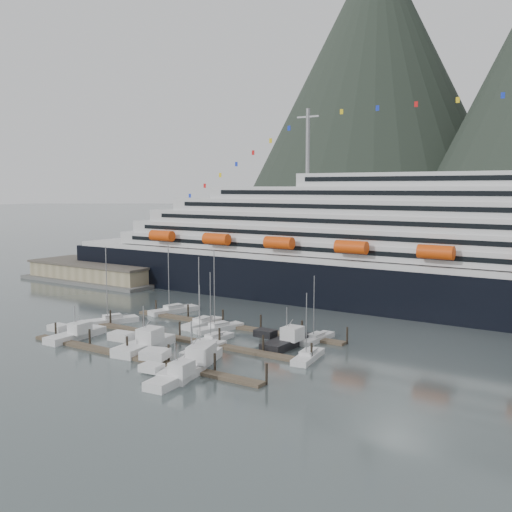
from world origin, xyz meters
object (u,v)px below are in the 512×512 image
Objects in this scene: sailboat_f at (203,324)px; trawler_d at (175,376)px; warehouse at (99,273)px; sailboat_c at (214,339)px; sailboat_a at (113,321)px; sailboat_h at (308,357)px; trawler_a at (75,334)px; trawler_e at (286,341)px; sailboat_d at (204,349)px; trawler_c at (191,362)px; trawler_b at (143,344)px; sailboat_g at (316,339)px; cruise_ship at (471,258)px; sailboat_b at (219,328)px; sailboat_e at (174,311)px.

sailboat_f is 1.28× the size of trawler_d.
warehouse is 79.64m from sailboat_c.
sailboat_h is at bearing -65.16° from sailboat_a.
warehouse is 57.92m from sailboat_a.
trawler_e reaches higher than trawler_a.
sailboat_d is 0.72× the size of trawler_c.
sailboat_d reaches higher than trawler_e.
trawler_b reaches higher than trawler_c.
cruise_ship is at bearing -21.01° from sailboat_g.
sailboat_g reaches higher than trawler_b.
sailboat_b reaches higher than trawler_c.
trawler_b is at bearing 149.53° from sailboat_c.
trawler_a is at bearing -138.07° from sailboat_a.
sailboat_e is (-24.80, 20.55, 0.05)m from sailboat_d.
warehouse is 4.13× the size of trawler_d.
warehouse is 92.98m from trawler_c.
warehouse is at bearing 42.58° from trawler_a.
sailboat_d is 10.29m from trawler_b.
trawler_d is at bearing 173.08° from trawler_e.
sailboat_e is (48.45, -22.01, -1.80)m from warehouse.
trawler_c is at bearing -88.51° from sailboat_a.
sailboat_e reaches higher than trawler_c.
sailboat_f is at bearing 37.98° from sailboat_d.
trawler_c is at bearing -33.40° from warehouse.
trawler_d is at bearing -155.82° from sailboat_c.
sailboat_f is at bearing -24.71° from warehouse.
sailboat_g is at bearing -17.30° from trawler_d.
trawler_b is at bearing 116.53° from sailboat_d.
sailboat_b is 26.31m from trawler_a.
warehouse is at bearing -172.77° from cruise_ship.
sailboat_c is at bearing -107.28° from sailboat_e.
sailboat_e is at bearing 48.96° from sailboat_d.
sailboat_h is (90.00, -37.20, -1.84)m from warehouse.
sailboat_g reaches higher than warehouse.
sailboat_c is 1.12× the size of trawler_e.
sailboat_h is 43.03m from trawler_a.
sailboat_h is 18.69m from trawler_c.
sailboat_g is (37.17, -4.16, -0.05)m from sailboat_e.
trawler_a is (-22.17, -12.19, 0.45)m from sailboat_c.
trawler_b is at bearing -132.32° from sailboat_e.
warehouse is at bearing 58.62° from sailboat_h.
trawler_b is 13.96m from trawler_c.
trawler_e is (37.90, 4.33, 0.48)m from sailboat_a.
cruise_ship reaches higher than sailboat_c.
trawler_a is (-41.45, -11.55, 0.45)m from sailboat_h.
sailboat_g is 31.42m from trawler_d.
sailboat_h is (-12.02, -50.14, -11.63)m from cruise_ship.
sailboat_a is 1.04× the size of sailboat_e.
cruise_ship is at bearing 7.23° from warehouse.
cruise_ship is at bearing -23.42° from sailboat_b.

